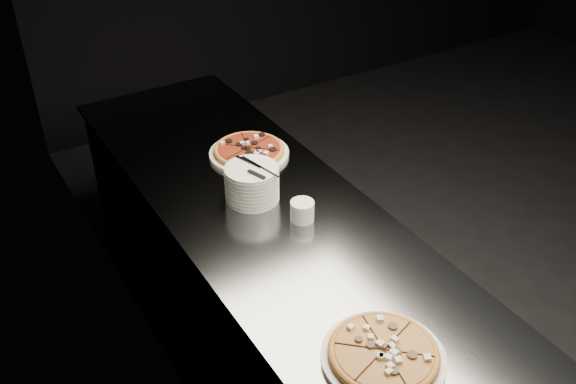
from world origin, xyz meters
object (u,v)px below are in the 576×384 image
plate_stack (252,183)px  cutlery (255,169)px  ramekin (302,210)px  counter (268,296)px  pizza_mushroom (383,354)px  pizza_tomato (249,151)px

plate_stack → cutlery: (0.01, -0.02, 0.07)m
cutlery → ramekin: cutlery is taller
counter → pizza_mushroom: (-0.09, -0.82, 0.48)m
counter → plate_stack: size_ratio=11.96×
pizza_mushroom → pizza_tomato: size_ratio=1.06×
plate_stack → pizza_mushroom: bearing=-94.6°
ramekin → pizza_tomato: bearing=83.8°
counter → cutlery: cutlery is taller
counter → pizza_tomato: pizza_tomato is taller
counter → ramekin: (0.07, -0.14, 0.50)m
counter → pizza_tomato: (0.13, 0.37, 0.48)m
counter → plate_stack: bearing=102.6°
pizza_tomato → pizza_mushroom: bearing=-100.3°
counter → cutlery: (-0.01, 0.06, 0.60)m
plate_stack → cutlery: bearing=-62.4°
cutlery → ramekin: size_ratio=2.48×
ramekin → plate_stack: bearing=112.6°
plate_stack → ramekin: size_ratio=2.32×
counter → pizza_mushroom: pizza_mushroom is taller
counter → pizza_mushroom: size_ratio=6.15×
counter → cutlery: size_ratio=11.17×
plate_stack → cutlery: size_ratio=0.93×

